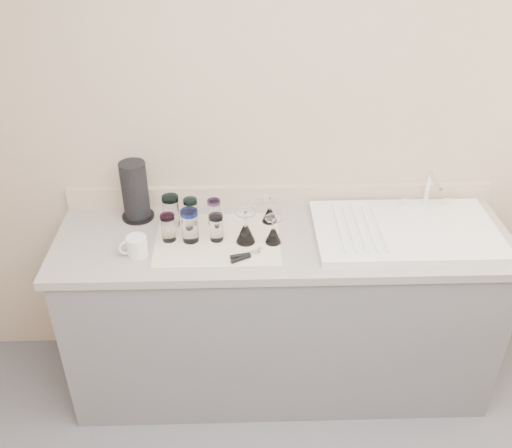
{
  "coord_description": "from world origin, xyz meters",
  "views": [
    {
      "loc": [
        -0.19,
        -0.92,
        2.34
      ],
      "look_at": [
        -0.13,
        1.15,
        1.0
      ],
      "focal_mm": 40.0,
      "sensor_mm": 36.0,
      "label": 1
    }
  ],
  "objects_px": {
    "sink_unit": "(406,230)",
    "paper_towel_roll": "(135,192)",
    "tumbler_lavender": "(216,227)",
    "goblet_front_right": "(273,234)",
    "tumbler_teal": "(171,211)",
    "tumbler_cyan": "(191,212)",
    "goblet_front_left": "(246,231)",
    "tumbler_purple": "(214,212)",
    "tumbler_magenta": "(168,227)",
    "can_opener": "(246,256)",
    "white_mug": "(136,246)",
    "goblet_back_right": "(270,213)",
    "tumbler_blue": "(190,226)"
  },
  "relations": [
    {
      "from": "tumbler_magenta",
      "to": "goblet_back_right",
      "type": "relative_size",
      "value": 1.0
    },
    {
      "from": "tumbler_teal",
      "to": "can_opener",
      "type": "height_order",
      "value": "tumbler_teal"
    },
    {
      "from": "tumbler_cyan",
      "to": "tumbler_lavender",
      "type": "bearing_deg",
      "value": -46.98
    },
    {
      "from": "tumbler_teal",
      "to": "goblet_front_right",
      "type": "bearing_deg",
      "value": -18.49
    },
    {
      "from": "sink_unit",
      "to": "tumbler_teal",
      "type": "relative_size",
      "value": 5.42
    },
    {
      "from": "tumbler_purple",
      "to": "tumbler_lavender",
      "type": "xyz_separation_m",
      "value": [
        0.01,
        -0.13,
        0.0
      ]
    },
    {
      "from": "sink_unit",
      "to": "goblet_front_left",
      "type": "distance_m",
      "value": 0.73
    },
    {
      "from": "tumbler_cyan",
      "to": "tumbler_magenta",
      "type": "xyz_separation_m",
      "value": [
        -0.09,
        -0.12,
        -0.0
      ]
    },
    {
      "from": "tumbler_magenta",
      "to": "tumbler_teal",
      "type": "bearing_deg",
      "value": 88.98
    },
    {
      "from": "goblet_front_left",
      "to": "can_opener",
      "type": "distance_m",
      "value": 0.13
    },
    {
      "from": "tumbler_cyan",
      "to": "tumbler_lavender",
      "type": "distance_m",
      "value": 0.18
    },
    {
      "from": "tumbler_purple",
      "to": "goblet_front_left",
      "type": "distance_m",
      "value": 0.21
    },
    {
      "from": "tumbler_lavender",
      "to": "goblet_front_right",
      "type": "distance_m",
      "value": 0.25
    },
    {
      "from": "paper_towel_roll",
      "to": "goblet_front_left",
      "type": "bearing_deg",
      "value": -24.41
    },
    {
      "from": "tumbler_blue",
      "to": "paper_towel_roll",
      "type": "distance_m",
      "value": 0.34
    },
    {
      "from": "tumbler_lavender",
      "to": "tumbler_magenta",
      "type": "bearing_deg",
      "value": 178.7
    },
    {
      "from": "goblet_back_right",
      "to": "tumbler_blue",
      "type": "bearing_deg",
      "value": -157.78
    },
    {
      "from": "tumbler_lavender",
      "to": "goblet_back_right",
      "type": "xyz_separation_m",
      "value": [
        0.24,
        0.14,
        -0.02
      ]
    },
    {
      "from": "tumbler_magenta",
      "to": "tumbler_purple",
      "type": "bearing_deg",
      "value": 33.42
    },
    {
      "from": "tumbler_teal",
      "to": "tumbler_cyan",
      "type": "bearing_deg",
      "value": 2.63
    },
    {
      "from": "tumbler_cyan",
      "to": "goblet_front_right",
      "type": "height_order",
      "value": "tumbler_cyan"
    },
    {
      "from": "can_opener",
      "to": "sink_unit",
      "type": "bearing_deg",
      "value": 13.3
    },
    {
      "from": "can_opener",
      "to": "paper_towel_roll",
      "type": "relative_size",
      "value": 0.5
    },
    {
      "from": "goblet_front_right",
      "to": "white_mug",
      "type": "bearing_deg",
      "value": -173.43
    },
    {
      "from": "sink_unit",
      "to": "paper_towel_roll",
      "type": "height_order",
      "value": "paper_towel_roll"
    },
    {
      "from": "tumbler_lavender",
      "to": "can_opener",
      "type": "bearing_deg",
      "value": -47.14
    },
    {
      "from": "goblet_front_right",
      "to": "tumbler_purple",
      "type": "bearing_deg",
      "value": 148.19
    },
    {
      "from": "sink_unit",
      "to": "paper_towel_roll",
      "type": "distance_m",
      "value": 1.25
    },
    {
      "from": "tumbler_blue",
      "to": "sink_unit",
      "type": "bearing_deg",
      "value": 1.99
    },
    {
      "from": "tumbler_teal",
      "to": "tumbler_cyan",
      "type": "relative_size",
      "value": 1.15
    },
    {
      "from": "tumbler_blue",
      "to": "goblet_back_right",
      "type": "xyz_separation_m",
      "value": [
        0.36,
        0.15,
        -0.03
      ]
    },
    {
      "from": "tumbler_magenta",
      "to": "tumbler_blue",
      "type": "distance_m",
      "value": 0.1
    },
    {
      "from": "tumbler_cyan",
      "to": "goblet_back_right",
      "type": "height_order",
      "value": "tumbler_cyan"
    },
    {
      "from": "goblet_front_left",
      "to": "tumbler_cyan",
      "type": "bearing_deg",
      "value": 149.22
    },
    {
      "from": "goblet_front_right",
      "to": "paper_towel_roll",
      "type": "xyz_separation_m",
      "value": [
        -0.63,
        0.24,
        0.09
      ]
    },
    {
      "from": "sink_unit",
      "to": "goblet_back_right",
      "type": "distance_m",
      "value": 0.62
    },
    {
      "from": "tumbler_purple",
      "to": "white_mug",
      "type": "bearing_deg",
      "value": -144.59
    },
    {
      "from": "tumbler_cyan",
      "to": "goblet_front_left",
      "type": "bearing_deg",
      "value": -30.78
    },
    {
      "from": "tumbler_purple",
      "to": "tumbler_magenta",
      "type": "height_order",
      "value": "tumbler_magenta"
    },
    {
      "from": "paper_towel_roll",
      "to": "tumbler_teal",
      "type": "bearing_deg",
      "value": -26.94
    },
    {
      "from": "goblet_front_right",
      "to": "tumbler_teal",
      "type": "bearing_deg",
      "value": 161.51
    },
    {
      "from": "goblet_front_right",
      "to": "tumbler_blue",
      "type": "bearing_deg",
      "value": 175.9
    },
    {
      "from": "tumbler_teal",
      "to": "goblet_front_left",
      "type": "xyz_separation_m",
      "value": [
        0.34,
        -0.14,
        -0.02
      ]
    },
    {
      "from": "tumbler_lavender",
      "to": "white_mug",
      "type": "bearing_deg",
      "value": -164.14
    },
    {
      "from": "goblet_front_left",
      "to": "tumbler_blue",
      "type": "bearing_deg",
      "value": 176.07
    },
    {
      "from": "sink_unit",
      "to": "white_mug",
      "type": "xyz_separation_m",
      "value": [
        -1.19,
        -0.13,
        0.03
      ]
    },
    {
      "from": "tumbler_teal",
      "to": "goblet_back_right",
      "type": "relative_size",
      "value": 1.18
    },
    {
      "from": "goblet_back_right",
      "to": "white_mug",
      "type": "distance_m",
      "value": 0.63
    },
    {
      "from": "tumbler_magenta",
      "to": "paper_towel_roll",
      "type": "distance_m",
      "value": 0.27
    },
    {
      "from": "white_mug",
      "to": "tumbler_purple",
      "type": "bearing_deg",
      "value": 35.41
    }
  ]
}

